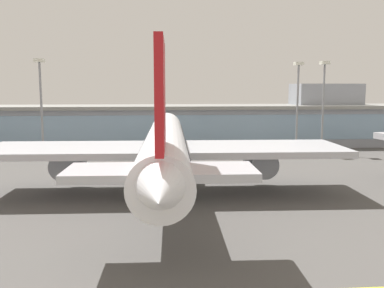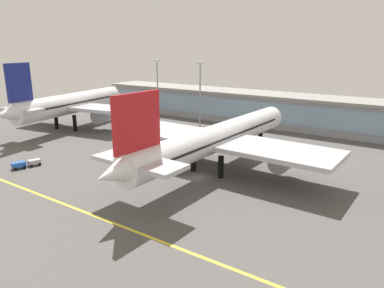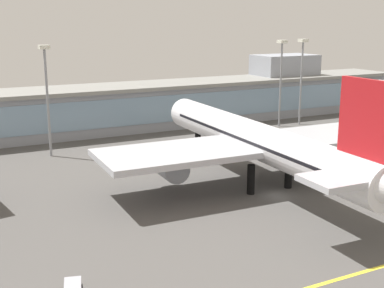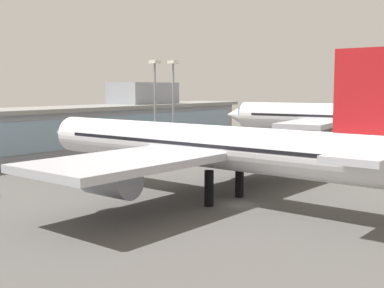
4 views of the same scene
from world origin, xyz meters
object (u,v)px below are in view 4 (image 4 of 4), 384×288
at_px(apron_light_mast_west, 155,91).
at_px(apron_light_mast_centre, 173,90).
at_px(airliner_near_right, 202,147).
at_px(airliner_far_right, 327,118).

height_order(apron_light_mast_west, apron_light_mast_centre, apron_light_mast_centre).
distance_m(apron_light_mast_west, apron_light_mast_centre, 5.58).
distance_m(airliner_near_right, apron_light_mast_west, 45.28).
xyz_separation_m(apron_light_mast_west, apron_light_mast_centre, (5.57, -0.43, 0.09)).
bearing_deg(apron_light_mast_centre, apron_light_mast_west, 175.63).
height_order(airliner_near_right, apron_light_mast_west, apron_light_mast_west).
height_order(airliner_near_right, apron_light_mast_centre, apron_light_mast_centre).
relative_size(airliner_near_right, apron_light_mast_centre, 3.05).
xyz_separation_m(airliner_near_right, apron_light_mast_centre, (34.73, 33.56, 6.80)).
relative_size(airliner_near_right, airliner_far_right, 1.24).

